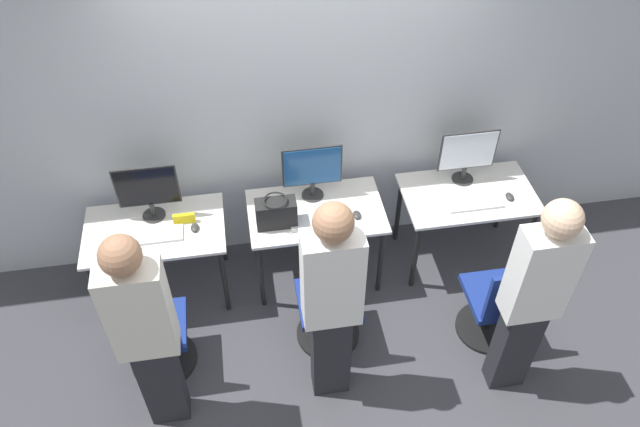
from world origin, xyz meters
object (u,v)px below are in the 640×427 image
object	(u,v)px
office_chair_left	(156,339)
keyboard_right	(475,203)
monitor_left	(148,190)
handbag	(276,213)
mouse_center	(357,215)
person_right	(533,295)
person_left	(145,331)
keyboard_center	(319,221)
person_center	(332,300)
office_chair_right	(498,306)
monitor_center	(312,170)
mouse_right	(510,196)
keyboard_left	(153,236)
monitor_right	(468,154)
mouse_left	(195,228)
office_chair_center	(330,312)

from	to	relation	value
office_chair_left	keyboard_right	size ratio (longest dim) A/B	2.06
monitor_left	handbag	size ratio (longest dim) A/B	1.56
mouse_center	person_right	distance (m)	1.42
person_left	keyboard_center	world-z (taller)	person_left
person_left	person_center	xyz separation A→B (m)	(1.12, 0.03, 0.02)
handbag	office_chair_right	bearing A→B (deg)	-26.07
monitor_center	keyboard_center	size ratio (longest dim) A/B	1.09
monitor_left	office_chair_right	world-z (taller)	monitor_left
person_center	handbag	bearing A→B (deg)	104.08
keyboard_right	office_chair_right	size ratio (longest dim) A/B	0.48
person_left	mouse_right	xyz separation A→B (m)	(2.69, 0.99, -0.23)
office_chair_left	mouse_right	distance (m)	2.84
person_center	office_chair_right	xyz separation A→B (m)	(1.28, 0.22, -0.62)
keyboard_center	person_center	world-z (taller)	person_center
office_chair_right	handbag	distance (m)	1.76
monitor_center	person_center	xyz separation A→B (m)	(-0.07, -1.23, 0.00)
keyboard_left	mouse_center	size ratio (longest dim) A/B	4.75
office_chair_left	mouse_center	distance (m)	1.70
office_chair_left	person_left	bearing A→B (deg)	-80.95
person_left	keyboard_right	distance (m)	2.60
keyboard_center	mouse_center	size ratio (longest dim) A/B	4.75
monitor_right	person_right	size ratio (longest dim) A/B	0.27
monitor_left	keyboard_center	xyz separation A→B (m)	(1.21, -0.27, -0.25)
monitor_center	keyboard_center	world-z (taller)	monitor_center
mouse_left	mouse_right	size ratio (longest dim) A/B	1.00
keyboard_right	office_chair_left	bearing A→B (deg)	-166.28
mouse_left	person_center	world-z (taller)	person_center
keyboard_right	mouse_right	xyz separation A→B (m)	(0.29, 0.02, 0.01)
keyboard_center	mouse_center	xyz separation A→B (m)	(0.29, 0.01, 0.01)
monitor_center	person_center	world-z (taller)	person_center
handbag	mouse_center	bearing A→B (deg)	-1.78
mouse_center	monitor_left	bearing A→B (deg)	170.46
mouse_left	mouse_center	xyz separation A→B (m)	(1.21, -0.06, 0.00)
monitor_left	person_left	distance (m)	1.23
monitor_left	office_chair_center	distance (m)	1.59
keyboard_left	mouse_right	size ratio (longest dim) A/B	4.75
office_chair_left	mouse_center	xyz separation A→B (m)	(1.54, 0.61, 0.37)
person_left	monitor_center	world-z (taller)	person_left
monitor_left	mouse_center	world-z (taller)	monitor_left
office_chair_left	monitor_right	distance (m)	2.69
keyboard_right	office_chair_right	distance (m)	0.80
keyboard_left	mouse_center	world-z (taller)	mouse_center
keyboard_center	office_chair_right	xyz separation A→B (m)	(1.21, -0.71, -0.37)
keyboard_center	person_left	bearing A→B (deg)	-140.90
person_left	keyboard_right	bearing A→B (deg)	21.93
monitor_left	mouse_right	bearing A→B (deg)	-5.16
monitor_left	office_chair_center	world-z (taller)	monitor_left
mouse_center	keyboard_left	bearing A→B (deg)	178.71
mouse_left	office_chair_right	size ratio (longest dim) A/B	0.10
office_chair_right	person_right	size ratio (longest dim) A/B	0.51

